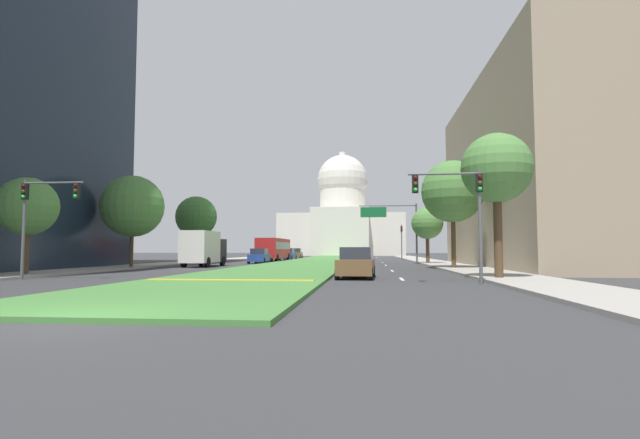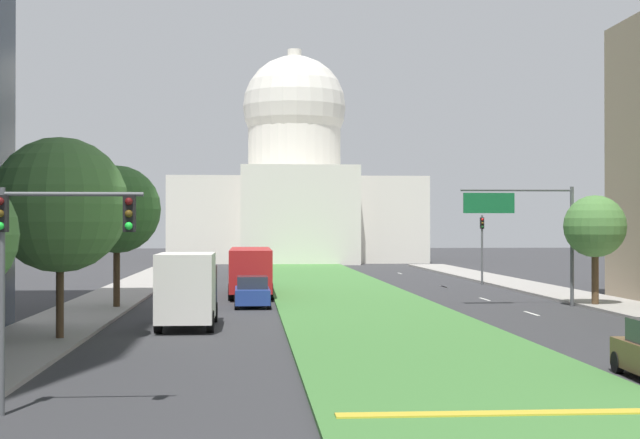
% 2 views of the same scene
% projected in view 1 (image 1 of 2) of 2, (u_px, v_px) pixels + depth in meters
% --- Properties ---
extents(ground_plane, '(260.00, 260.00, 0.00)m').
position_uv_depth(ground_plane, '(322.00, 260.00, 66.83)').
color(ground_plane, '#333335').
extents(grass_median, '(8.78, 103.00, 0.14)m').
position_uv_depth(grass_median, '(318.00, 261.00, 61.15)').
color(grass_median, '#427A38').
rests_on(grass_median, ground_plane).
extents(median_curb_nose, '(7.90, 0.50, 0.04)m').
position_uv_depth(median_curb_nose, '(230.00, 280.00, 21.88)').
color(median_curb_nose, gold).
rests_on(median_curb_nose, grass_median).
extents(lane_dashes_right, '(0.16, 65.76, 0.01)m').
position_uv_depth(lane_dashes_right, '(383.00, 263.00, 55.17)').
color(lane_dashes_right, silver).
rests_on(lane_dashes_right, ground_plane).
extents(sidewalk_left, '(4.00, 103.00, 0.15)m').
position_uv_depth(sidewalk_left, '(198.00, 262.00, 56.85)').
color(sidewalk_left, '#9E9991').
rests_on(sidewalk_left, ground_plane).
extents(sidewalk_right, '(4.00, 103.00, 0.15)m').
position_uv_depth(sidewalk_right, '(434.00, 262.00, 54.08)').
color(sidewalk_right, '#9E9991').
rests_on(sidewalk_right, ground_plane).
extents(midrise_block_right, '(13.68, 30.10, 16.39)m').
position_uv_depth(midrise_block_right, '(555.00, 174.00, 41.27)').
color(midrise_block_right, tan).
rests_on(midrise_block_right, ground_plane).
extents(capitol_building, '(31.00, 27.73, 27.35)m').
position_uv_depth(capitol_building, '(343.00, 221.00, 123.48)').
color(capitol_building, silver).
rests_on(capitol_building, ground_plane).
extents(traffic_light_near_left, '(3.34, 0.35, 5.20)m').
position_uv_depth(traffic_light_near_left, '(39.00, 207.00, 24.51)').
color(traffic_light_near_left, '#515456').
rests_on(traffic_light_near_left, ground_plane).
extents(traffic_light_near_right, '(3.34, 0.35, 5.20)m').
position_uv_depth(traffic_light_near_right, '(461.00, 201.00, 21.48)').
color(traffic_light_near_right, '#515456').
rests_on(traffic_light_near_right, ground_plane).
extents(traffic_light_far_right, '(0.28, 0.35, 5.20)m').
position_uv_depth(traffic_light_far_right, '(402.00, 237.00, 69.72)').
color(traffic_light_far_right, '#515456').
rests_on(traffic_light_far_right, ground_plane).
extents(overhead_guide_sign, '(6.24, 0.20, 6.50)m').
position_uv_depth(overhead_guide_sign, '(394.00, 221.00, 50.87)').
color(overhead_guide_sign, '#515456').
rests_on(overhead_guide_sign, ground_plane).
extents(street_tree_left_near, '(3.39, 3.39, 5.80)m').
position_uv_depth(street_tree_left_near, '(28.00, 207.00, 27.59)').
color(street_tree_left_near, '#4C3823').
rests_on(street_tree_left_near, ground_plane).
extents(street_tree_right_near, '(3.62, 3.62, 7.60)m').
position_uv_depth(street_tree_right_near, '(497.00, 169.00, 24.41)').
color(street_tree_right_near, '#4C3823').
rests_on(street_tree_right_near, ground_plane).
extents(street_tree_left_mid, '(5.09, 5.09, 7.68)m').
position_uv_depth(street_tree_left_mid, '(133.00, 206.00, 38.88)').
color(street_tree_left_mid, '#4C3823').
rests_on(street_tree_left_mid, ground_plane).
extents(street_tree_right_mid, '(4.93, 4.93, 8.64)m').
position_uv_depth(street_tree_right_mid, '(453.00, 192.00, 37.43)').
color(street_tree_right_mid, '#4C3823').
rests_on(street_tree_right_mid, ground_plane).
extents(street_tree_left_far, '(4.59, 4.59, 7.53)m').
position_uv_depth(street_tree_left_far, '(196.00, 217.00, 52.90)').
color(street_tree_left_far, '#4C3823').
rests_on(street_tree_left_far, ground_plane).
extents(street_tree_right_far, '(3.35, 3.35, 6.02)m').
position_uv_depth(street_tree_right_far, '(427.00, 223.00, 49.97)').
color(street_tree_right_far, '#4C3823').
rests_on(street_tree_right_far, ground_plane).
extents(sedan_lead_stopped, '(2.14, 4.55, 1.70)m').
position_uv_depth(sedan_lead_stopped, '(356.00, 263.00, 26.03)').
color(sedan_lead_stopped, brown).
rests_on(sedan_lead_stopped, ground_plane).
extents(sedan_midblock, '(1.94, 4.34, 1.66)m').
position_uv_depth(sedan_midblock, '(260.00, 256.00, 52.88)').
color(sedan_midblock, navy).
rests_on(sedan_midblock, ground_plane).
extents(sedan_distant, '(2.10, 4.20, 1.73)m').
position_uv_depth(sedan_distant, '(288.00, 254.00, 70.23)').
color(sedan_distant, navy).
rests_on(sedan_distant, ground_plane).
extents(sedan_far_horizon, '(2.12, 4.52, 1.74)m').
position_uv_depth(sedan_far_horizon, '(296.00, 254.00, 82.76)').
color(sedan_far_horizon, brown).
rests_on(sedan_far_horizon, ground_plane).
extents(box_truck_delivery, '(2.40, 6.40, 3.20)m').
position_uv_depth(box_truck_delivery, '(204.00, 248.00, 42.84)').
color(box_truck_delivery, black).
rests_on(box_truck_delivery, ground_plane).
extents(city_bus, '(2.62, 11.00, 2.95)m').
position_uv_depth(city_bus, '(274.00, 248.00, 61.39)').
color(city_bus, '#B21E1E').
rests_on(city_bus, ground_plane).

